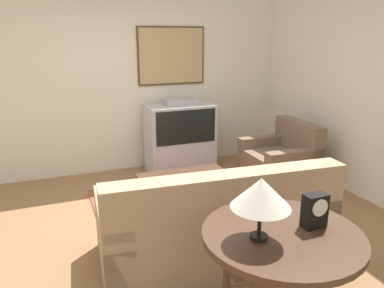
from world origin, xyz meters
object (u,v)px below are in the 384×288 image
at_px(tv, 180,137).
at_px(armchair, 280,162).
at_px(coffee_table, 184,178).
at_px(console_table, 282,243).
at_px(table_lamp, 261,194).
at_px(mantel_clock, 315,211).
at_px(couch, 214,226).

distance_m(tv, armchair, 1.52).
distance_m(coffee_table, console_table, 2.22).
height_order(tv, table_lamp, table_lamp).
relative_size(console_table, mantel_clock, 4.54).
relative_size(coffee_table, table_lamp, 2.74).
bearing_deg(console_table, coffee_table, 85.98).
xyz_separation_m(coffee_table, table_lamp, (-0.34, -2.19, 0.75)).
relative_size(coffee_table, mantel_clock, 4.77).
bearing_deg(armchair, mantel_clock, -29.27).
relative_size(tv, table_lamp, 2.81).
xyz_separation_m(couch, console_table, (-0.01, -1.03, 0.40)).
bearing_deg(tv, coffee_table, -107.82).
xyz_separation_m(armchair, console_table, (-1.66, -2.39, 0.43)).
bearing_deg(coffee_table, console_table, -94.02).
distance_m(couch, table_lamp, 1.30).
bearing_deg(armchair, couch, -48.84).
relative_size(couch, armchair, 2.23).
height_order(tv, mantel_clock, tv).
relative_size(tv, mantel_clock, 4.91).
distance_m(tv, coffee_table, 1.29).
height_order(coffee_table, console_table, console_table).
bearing_deg(mantel_clock, armchair, 59.10).
xyz_separation_m(couch, table_lamp, (-0.19, -1.03, 0.77)).
relative_size(tv, couch, 0.53).
bearing_deg(coffee_table, tv, 72.18).
bearing_deg(couch, tv, -98.39).
height_order(tv, console_table, tv).
bearing_deg(mantel_clock, console_table, 177.64).
bearing_deg(console_table, couch, 89.50).
xyz_separation_m(console_table, table_lamp, (-0.18, -0.01, 0.37)).
bearing_deg(mantel_clock, tv, 84.66).
distance_m(couch, mantel_clock, 1.21).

